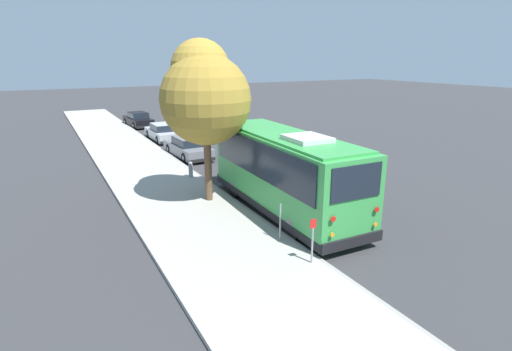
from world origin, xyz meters
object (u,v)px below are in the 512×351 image
Objects in this scene: parked_sedan_gray at (188,148)px; sign_post_far at (280,222)px; parked_sedan_black at (138,120)px; street_tree at (205,93)px; parked_sedan_silver at (162,132)px; sign_post_near at (312,241)px; fire_hydrant at (191,169)px; shuttle_bus at (285,169)px.

sign_post_far is (-13.50, 1.43, 0.19)m from parked_sedan_gray.
parked_sedan_gray is 1.04× the size of parked_sedan_black.
street_tree is 6.43m from sign_post_far.
parked_sedan_silver is 3.19× the size of sign_post_near.
parked_sedan_black is at bearing -1.85° from parked_sedan_gray.
parked_sedan_gray is 1.05× the size of parked_sedan_silver.
street_tree is 7.90m from sign_post_near.
sign_post_near is at bearing -179.34° from fire_hydrant.
parked_sedan_silver is at bearing -8.42° from fire_hydrant.
parked_sedan_silver is 0.99× the size of parked_sedan_black.
sign_post_near reaches higher than fire_hydrant.
shuttle_bus is 3.20m from sign_post_far.
shuttle_bus reaches higher than parked_sedan_black.
shuttle_bus is 10.92× the size of fire_hydrant.
parked_sedan_gray is 5.09m from fire_hydrant.
parked_sedan_silver is at bearing -4.01° from sign_post_near.
sign_post_far is 8.65m from fire_hydrant.
parked_sedan_black is at bearing 1.05° from parked_sedan_silver.
parked_sedan_gray reaches higher than fire_hydrant.
parked_sedan_gray is 13.53m from parked_sedan_black.
fire_hydrant is at bearing 0.80° from sign_post_far.
sign_post_far is at bearing -179.20° from fire_hydrant.
shuttle_bus is 11.09m from parked_sedan_gray.
sign_post_near reaches higher than parked_sedan_black.
sign_post_near is at bearing 173.40° from parked_sedan_black.
sign_post_far is (-2.48, 1.73, -1.05)m from shuttle_bus.
shuttle_bus is 6.80× the size of sign_post_far.
sign_post_near is 10.48m from fire_hydrant.
parked_sedan_black is 5.66× the size of fire_hydrant.
parked_sedan_gray is at bearing -13.54° from street_tree.
shuttle_bus is 24.58m from parked_sedan_black.
street_tree reaches higher than sign_post_far.
parked_sedan_black is 27.06m from sign_post_far.
fire_hydrant is at bearing -7.65° from street_tree.
sign_post_far reaches higher than fire_hydrant.
street_tree reaches higher than sign_post_near.
parked_sedan_black is 28.88m from sign_post_near.
parked_sedan_silver is at bearing -3.00° from parked_sedan_gray.
parked_sedan_gray is (11.02, 0.30, -1.24)m from shuttle_bus.
sign_post_near is at bearing 180.00° from sign_post_far.
parked_sedan_silver is 21.49m from sign_post_near.
sign_post_far is at bearing 175.22° from parked_sedan_silver.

